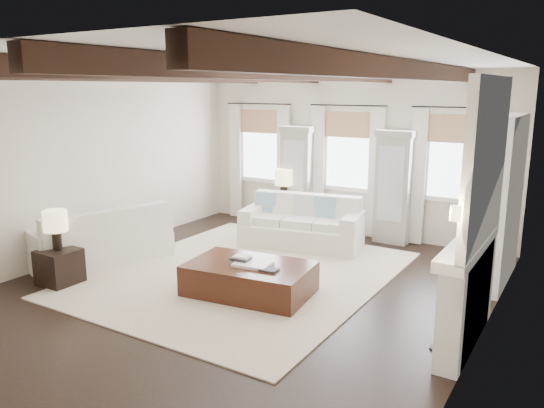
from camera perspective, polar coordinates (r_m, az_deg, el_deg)
The scene contains 16 objects.
ground at distance 7.83m, azimuth -3.29°, elevation -9.19°, with size 7.50×7.50×0.00m, color black.
room_shell at distance 7.73m, azimuth 4.94°, elevation 5.00°, with size 6.54×7.54×3.22m.
area_rug at distance 8.44m, azimuth -3.01°, elevation -7.49°, with size 4.15×4.94×0.02m, color beige.
sofa_back at distance 9.83m, azimuth 3.31°, elevation -2.36°, with size 2.32×1.38×0.93m.
sofa_left at distance 9.29m, azimuth -17.83°, elevation -3.73°, with size 1.65×2.44×0.96m.
ottoman at distance 7.59m, azimuth -2.43°, elevation -8.07°, with size 1.72×1.07×0.45m, color black.
tray at distance 7.45m, azimuth -2.07°, elevation -6.46°, with size 0.50×0.38×0.04m, color white.
book_lower at distance 7.55m, azimuth -3.38°, elevation -5.88°, with size 0.26×0.20×0.04m, color #262628.
book_upper at distance 7.52m, azimuth -3.25°, elevation -5.68°, with size 0.22×0.17×0.03m, color beige.
book_loose at distance 7.22m, azimuth -0.33°, elevation -7.10°, with size 0.24×0.18×0.03m, color #262628.
side_table_front at distance 8.56m, azimuth -21.90°, elevation -6.30°, with size 0.53×0.53×0.53m, color black.
lamp_front at distance 8.38m, azimuth -22.26°, elevation -1.92°, with size 0.35×0.35×0.60m.
side_table_back at distance 11.00m, azimuth 1.27°, elevation -1.12°, with size 0.41×0.41×0.62m, color black.
lamp_back at distance 10.85m, azimuth 1.29°, elevation 2.70°, with size 0.37×0.37×0.64m.
candlestick_near at distance 6.31m, azimuth 17.48°, elevation -12.01°, with size 0.16×0.16×0.80m.
candlestick_far at distance 6.82m, azimuth 18.68°, elevation -10.30°, with size 0.16×0.16×0.77m.
Camera 1 is at (4.20, -5.95, 2.87)m, focal length 35.00 mm.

